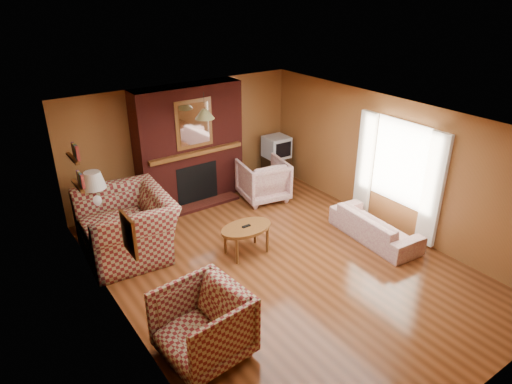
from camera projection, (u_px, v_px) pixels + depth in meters
floor at (280, 265)px, 7.42m from camera, size 6.50×6.50×0.00m
ceiling at (283, 122)px, 6.39m from camera, size 6.50×6.50×0.00m
wall_back at (184, 142)px, 9.31m from camera, size 6.50×0.00×6.50m
wall_front at (483, 317)px, 4.50m from camera, size 6.50×0.00×6.50m
wall_left at (121, 250)px, 5.61m from camera, size 0.00×6.50×6.50m
wall_right at (391, 164)px, 8.20m from camera, size 0.00×6.50×6.50m
fireplace at (190, 146)px, 9.13m from camera, size 2.20×0.82×2.40m
window_right at (398, 172)px, 8.06m from camera, size 0.10×1.85×2.00m
bookshelf at (76, 166)px, 6.85m from camera, size 0.09×0.55×0.71m
botanical_print at (129, 235)px, 5.25m from camera, size 0.05×0.40×0.50m
pendant_light at (205, 114)px, 8.27m from camera, size 0.36×0.36×0.48m
plaid_loveseat at (127, 225)px, 7.54m from camera, size 1.51×1.70×1.04m
plaid_armchair at (203, 325)px, 5.47m from camera, size 1.10×1.07×0.92m
floral_sofa at (375, 226)px, 8.07m from camera, size 0.80×1.77×0.50m
floral_armchair at (263, 180)px, 9.48m from camera, size 1.06×1.08×0.85m
coffee_table at (246, 230)px, 7.56m from camera, size 0.91×0.57×0.53m
side_table at (100, 224)px, 8.01m from camera, size 0.48×0.48×0.62m
table_lamp at (94, 189)px, 7.72m from camera, size 0.42×0.42×0.69m
tv_stand at (276, 168)px, 10.43m from camera, size 0.55×0.50×0.57m
crt_tv at (277, 147)px, 10.21m from camera, size 0.53×0.53×0.47m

